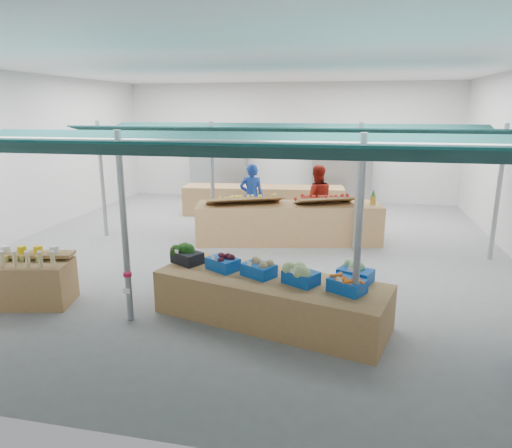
{
  "coord_description": "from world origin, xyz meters",
  "views": [
    {
      "loc": [
        2.39,
        -10.17,
        3.31
      ],
      "look_at": [
        0.55,
        -1.6,
        1.07
      ],
      "focal_mm": 32.0,
      "sensor_mm": 36.0,
      "label": 1
    }
  ],
  "objects_px": {
    "veg_counter": "(270,299)",
    "bottle_shelf": "(22,280)",
    "vendor_left": "(252,197)",
    "vendor_right": "(316,199)",
    "fruit_counter": "(288,223)"
  },
  "relations": [
    {
      "from": "bottle_shelf",
      "to": "veg_counter",
      "type": "bearing_deg",
      "value": -9.26
    },
    {
      "from": "veg_counter",
      "to": "bottle_shelf",
      "type": "bearing_deg",
      "value": -161.92
    },
    {
      "from": "vendor_left",
      "to": "vendor_right",
      "type": "relative_size",
      "value": 1.0
    },
    {
      "from": "bottle_shelf",
      "to": "veg_counter",
      "type": "height_order",
      "value": "bottle_shelf"
    },
    {
      "from": "bottle_shelf",
      "to": "veg_counter",
      "type": "distance_m",
      "value": 4.33
    },
    {
      "from": "vendor_left",
      "to": "veg_counter",
      "type": "bearing_deg",
      "value": 93.35
    },
    {
      "from": "bottle_shelf",
      "to": "vendor_right",
      "type": "bearing_deg",
      "value": 39.23
    },
    {
      "from": "veg_counter",
      "to": "vendor_right",
      "type": "xyz_separation_m",
      "value": [
        0.25,
        5.55,
        0.56
      ]
    },
    {
      "from": "vendor_left",
      "to": "vendor_right",
      "type": "bearing_deg",
      "value": 167.77
    },
    {
      "from": "veg_counter",
      "to": "vendor_left",
      "type": "xyz_separation_m",
      "value": [
        -1.55,
        5.55,
        0.56
      ]
    },
    {
      "from": "bottle_shelf",
      "to": "vendor_left",
      "type": "bearing_deg",
      "value": 51.93
    },
    {
      "from": "fruit_counter",
      "to": "bottle_shelf",
      "type": "bearing_deg",
      "value": -142.46
    },
    {
      "from": "fruit_counter",
      "to": "vendor_right",
      "type": "bearing_deg",
      "value": 49.15
    },
    {
      "from": "bottle_shelf",
      "to": "vendor_right",
      "type": "height_order",
      "value": "vendor_right"
    },
    {
      "from": "bottle_shelf",
      "to": "fruit_counter",
      "type": "bearing_deg",
      "value": 37.28
    }
  ]
}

